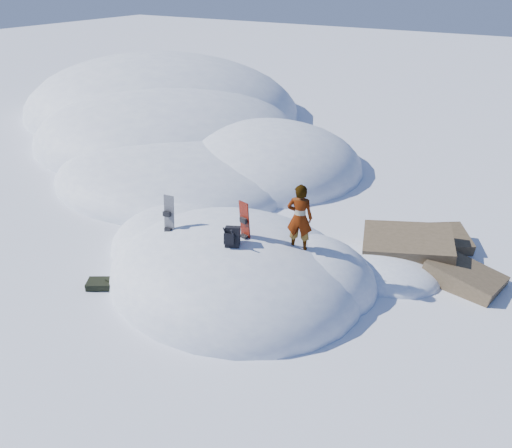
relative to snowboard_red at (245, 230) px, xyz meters
The scene contains 9 objects.
ground 1.74m from the snowboard_red, 160.49° to the left, with size 120.00×120.00×0.00m, color white.
snow_mound 1.83m from the snowboard_red, 147.65° to the left, with size 8.00×6.00×3.00m.
snow_ridge 14.89m from the snowboard_red, 137.43° to the left, with size 21.50×18.50×6.40m.
rock_outcrop 4.83m from the snowboard_red, 44.30° to the left, with size 4.68×4.41×1.68m.
snowboard_red is the anchor object (origin of this frame).
snowboard_dark 2.13m from the snowboard_red, 168.61° to the right, with size 0.31×0.24×1.55m.
backpack 0.45m from the snowboard_red, 100.43° to the right, with size 0.46×0.51×0.58m.
gear_pile 4.02m from the snowboard_red, 148.26° to the right, with size 0.87×0.72×0.23m.
person 1.38m from the snowboard_red, 25.12° to the left, with size 0.62×0.41×1.71m, color slate.
Camera 1 is at (6.32, -9.18, 7.39)m, focal length 35.00 mm.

